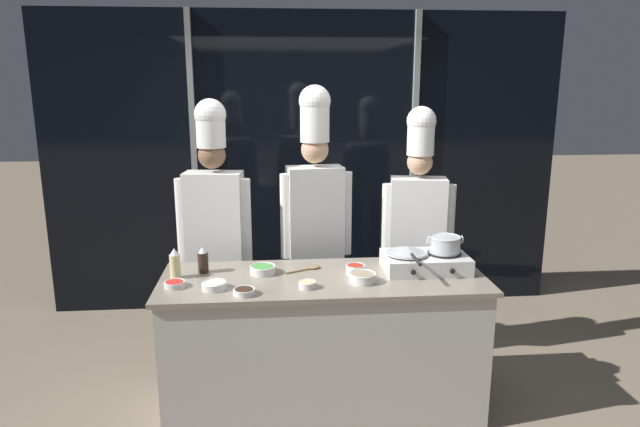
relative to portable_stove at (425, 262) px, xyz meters
name	(u,v)px	position (x,y,z in m)	size (l,w,h in m)	color
ground_plane	(323,406)	(-0.67, -0.07, -0.96)	(24.00, 24.00, 0.00)	#7F705B
window_wall_back	(305,164)	(-0.67, 1.72, 0.39)	(4.67, 0.09, 2.70)	black
demo_counter	(323,343)	(-0.67, -0.07, -0.51)	(2.04, 0.74, 0.90)	beige
portable_stove	(425,262)	(0.00, 0.00, 0.00)	(0.54, 0.36, 0.12)	silver
frying_pan	(407,250)	(-0.12, 0.00, 0.08)	(0.27, 0.47, 0.05)	#ADAFB5
stock_pot	(445,244)	(0.12, 0.00, 0.12)	(0.23, 0.20, 0.11)	#B7BABF
squeeze_bottle_soy	(203,260)	(-1.43, 0.08, 0.02)	(0.07, 0.07, 0.17)	#332319
squeeze_bottle_oil	(175,264)	(-1.59, -0.01, 0.04)	(0.07, 0.07, 0.19)	beige
prep_bowl_soy_glaze	(244,291)	(-1.15, -0.33, -0.04)	(0.13, 0.13, 0.04)	white
prep_bowl_mushrooms	(363,277)	(-0.44, -0.19, -0.02)	(0.17, 0.17, 0.06)	white
prep_bowl_scallions	(263,269)	(-1.05, 0.02, -0.03)	(0.17, 0.17, 0.05)	white
prep_bowl_chili_flakes	(355,269)	(-0.46, -0.02, -0.02)	(0.13, 0.13, 0.06)	white
prep_bowl_bell_pepper	(175,284)	(-1.57, -0.17, -0.04)	(0.13, 0.13, 0.04)	white
prep_bowl_ginger	(307,284)	(-0.78, -0.25, -0.03)	(0.11, 0.11, 0.04)	white
prep_bowl_onion	(214,285)	(-1.33, -0.23, -0.03)	(0.15, 0.15, 0.04)	white
serving_spoon_slotted	(310,268)	(-0.74, 0.08, -0.05)	(0.24, 0.14, 0.02)	olive
chef_head	(214,214)	(-1.39, 0.58, 0.21)	(0.53, 0.26, 1.98)	#232326
chef_sous	(316,204)	(-0.66, 0.60, 0.27)	(0.52, 0.25, 2.08)	#2D3856
chef_line	(418,216)	(0.09, 0.59, 0.16)	(0.53, 0.27, 1.93)	#2D3856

